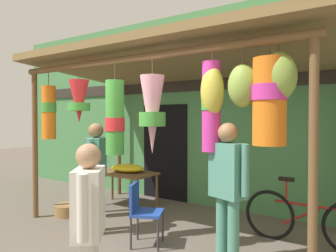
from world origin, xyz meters
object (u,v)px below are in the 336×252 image
object	(u,v)px
display_table	(123,176)
parked_bicycle	(307,220)
wicker_basket_by_table	(68,210)
vendor_in_orange	(228,183)
flower_heap_on_table	(128,168)
customer_foreground	(96,168)
shopper_by_bananas	(89,220)
folding_chair	(142,208)

from	to	relation	value
display_table	parked_bicycle	world-z (taller)	parked_bicycle
wicker_basket_by_table	vendor_in_orange	world-z (taller)	vendor_in_orange
vendor_in_orange	flower_heap_on_table	bearing A→B (deg)	153.16
display_table	customer_foreground	world-z (taller)	customer_foreground
customer_foreground	shopper_by_bananas	size ratio (longest dim) A/B	1.09
parked_bicycle	vendor_in_orange	size ratio (longest dim) A/B	1.05
parked_bicycle	shopper_by_bananas	world-z (taller)	shopper_by_bananas
flower_heap_on_table	customer_foreground	xyz separation A→B (m)	(0.54, -1.34, 0.22)
folding_chair	shopper_by_bananas	distance (m)	1.80
display_table	parked_bicycle	bearing A→B (deg)	-1.09
shopper_by_bananas	parked_bicycle	bearing A→B (deg)	68.23
wicker_basket_by_table	customer_foreground	distance (m)	1.41
folding_chair	wicker_basket_by_table	bearing A→B (deg)	170.75
parked_bicycle	customer_foreground	bearing A→B (deg)	-155.76
folding_chair	flower_heap_on_table	bearing A→B (deg)	136.74
folding_chair	customer_foreground	world-z (taller)	customer_foreground
flower_heap_on_table	vendor_in_orange	world-z (taller)	vendor_in_orange
flower_heap_on_table	vendor_in_orange	distance (m)	3.00
wicker_basket_by_table	shopper_by_bananas	xyz separation A→B (m)	(2.67, -1.91, 0.79)
parked_bicycle	vendor_in_orange	world-z (taller)	vendor_in_orange
wicker_basket_by_table	vendor_in_orange	size ratio (longest dim) A/B	0.27
parked_bicycle	wicker_basket_by_table	bearing A→B (deg)	-166.55
flower_heap_on_table	shopper_by_bananas	size ratio (longest dim) A/B	0.46
wicker_basket_by_table	customer_foreground	bearing A→B (deg)	-16.83
display_table	wicker_basket_by_table	bearing A→B (deg)	-114.22
flower_heap_on_table	wicker_basket_by_table	bearing A→B (deg)	-117.16
parked_bicycle	customer_foreground	xyz separation A→B (m)	(-2.73, -1.23, 0.62)
display_table	vendor_in_orange	world-z (taller)	vendor_in_orange
folding_chair	parked_bicycle	bearing A→B (deg)	33.32
folding_chair	vendor_in_orange	world-z (taller)	vendor_in_orange
display_table	shopper_by_bananas	xyz separation A→B (m)	(2.23, -2.88, 0.28)
folding_chair	wicker_basket_by_table	distance (m)	2.00
parked_bicycle	display_table	bearing A→B (deg)	178.91
parked_bicycle	customer_foreground	size ratio (longest dim) A/B	1.06
parked_bicycle	folding_chair	bearing A→B (deg)	-146.68
vendor_in_orange	customer_foreground	xyz separation A→B (m)	(-2.13, 0.01, -0.01)
vendor_in_orange	customer_foreground	size ratio (longest dim) A/B	1.01
vendor_in_orange	wicker_basket_by_table	bearing A→B (deg)	174.00
flower_heap_on_table	folding_chair	bearing A→B (deg)	-43.26
display_table	flower_heap_on_table	bearing A→B (deg)	27.63
vendor_in_orange	customer_foreground	distance (m)	2.13
shopper_by_bananas	folding_chair	bearing A→B (deg)	114.68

